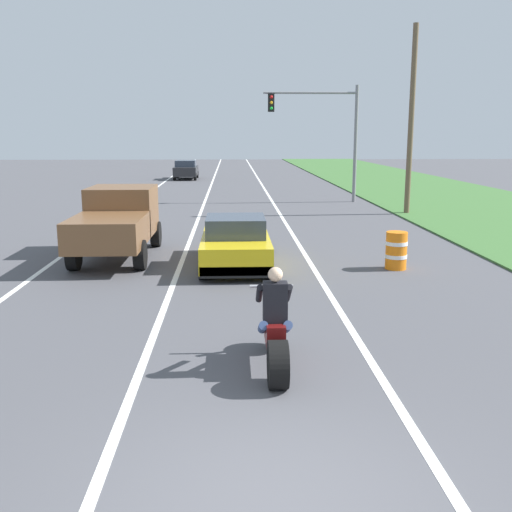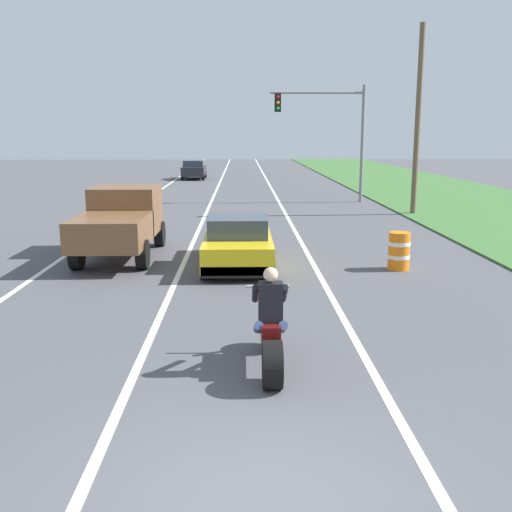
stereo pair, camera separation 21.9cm
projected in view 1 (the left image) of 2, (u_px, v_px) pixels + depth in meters
ground_plane at (275, 509)px, 5.68m from camera, size 160.00×160.00×0.00m
lane_stripe_left_solid at (113, 219)px, 25.02m from camera, size 0.14×120.00×0.01m
lane_stripe_right_solid at (282, 218)px, 25.32m from camera, size 0.14×120.00×0.01m
lane_stripe_centre_dashed at (198, 219)px, 25.17m from camera, size 0.14×120.00×0.01m
motorcycle_with_rider at (275, 334)px, 8.86m from camera, size 0.70×2.21×1.62m
sports_car_yellow at (236, 243)px, 16.06m from camera, size 1.84×4.30×1.37m
pickup_truck_left_lane_brown at (117, 220)px, 17.02m from camera, size 2.02×4.80×1.98m
traffic_light_mast_near at (327, 124)px, 30.58m from camera, size 4.92×0.34×6.00m
utility_pole_roadside at (411, 121)px, 25.83m from camera, size 0.24×0.24×8.15m
construction_barrel_nearest at (396, 250)px, 15.70m from camera, size 0.58×0.58×1.00m
distant_car_far_ahead at (186, 169)px, 47.04m from camera, size 1.80×4.00×1.50m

